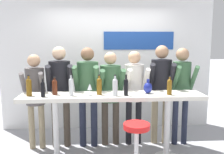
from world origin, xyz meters
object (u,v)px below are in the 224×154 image
at_px(wine_bottle_0, 71,86).
at_px(wine_bottle_5, 99,85).
at_px(wine_bottle_7, 115,86).
at_px(wine_bottle_6, 29,86).
at_px(person_far_left, 35,91).
at_px(person_center_right, 134,87).
at_px(person_center, 110,88).
at_px(wine_bottle_3, 43,89).
at_px(person_far_right, 181,85).
at_px(wine_bottle_2, 55,86).
at_px(person_center_left, 88,86).
at_px(tasting_table, 112,105).
at_px(decorative_vase, 148,88).
at_px(wine_glass_0, 90,87).
at_px(person_right, 161,83).
at_px(wine_bottle_4, 126,86).
at_px(bar_stool, 136,143).
at_px(person_left, 60,86).
at_px(wine_bottle_1, 169,86).

xyz_separation_m(wine_bottle_0, wine_bottle_5, (0.41, 0.06, -0.01)).
bearing_deg(wine_bottle_7, wine_bottle_6, 176.06).
distance_m(person_far_left, person_center_right, 1.67).
relative_size(person_center, wine_bottle_3, 6.11).
bearing_deg(person_far_right, wine_bottle_5, -159.65).
xyz_separation_m(wine_bottle_3, wine_bottle_6, (-0.22, 0.09, 0.02)).
bearing_deg(wine_bottle_0, wine_bottle_7, -4.21).
relative_size(person_center, wine_bottle_2, 6.17).
distance_m(wine_bottle_3, wine_bottle_5, 0.81).
xyz_separation_m(person_center_left, wine_bottle_7, (0.41, -0.63, 0.11)).
distance_m(tasting_table, wine_bottle_5, 0.36).
height_order(person_center_right, wine_bottle_7, person_center_right).
bearing_deg(wine_bottle_3, decorative_vase, 5.14).
bearing_deg(person_center_right, wine_glass_0, -146.61).
relative_size(person_far_right, wine_bottle_5, 5.68).
relative_size(tasting_table, wine_bottle_6, 8.86).
relative_size(person_center_left, wine_bottle_5, 5.72).
height_order(tasting_table, person_right, person_right).
xyz_separation_m(wine_bottle_2, wine_bottle_7, (0.89, -0.15, 0.02)).
bearing_deg(wine_bottle_2, wine_bottle_4, -7.41).
xyz_separation_m(person_far_left, wine_bottle_0, (0.65, -0.54, 0.17)).
distance_m(person_far_left, wine_bottle_3, 0.66).
relative_size(bar_stool, person_center_left, 0.45).
relative_size(wine_glass_0, decorative_vase, 0.80).
xyz_separation_m(person_left, wine_bottle_0, (0.24, -0.59, 0.10)).
relative_size(wine_bottle_0, wine_bottle_3, 1.20).
xyz_separation_m(person_far_left, wine_bottle_1, (2.09, -0.56, 0.15)).
bearing_deg(wine_bottle_1, wine_glass_0, 179.07).
relative_size(tasting_table, decorative_vase, 12.46).
height_order(tasting_table, person_far_right, person_far_right).
bearing_deg(wine_bottle_7, wine_bottle_4, 4.37).
xyz_separation_m(person_far_right, decorative_vase, (-0.69, -0.47, 0.05)).
bearing_deg(wine_bottle_4, wine_bottle_2, 172.59).
bearing_deg(person_center, bar_stool, -81.85).
bearing_deg(wine_bottle_4, wine_bottle_5, 166.83).
bearing_deg(wine_bottle_3, wine_bottle_2, 47.05).
xyz_separation_m(wine_bottle_1, wine_bottle_2, (-1.70, 0.12, -0.00)).
distance_m(person_left, wine_bottle_7, 1.09).
relative_size(wine_bottle_5, wine_glass_0, 1.69).
height_order(wine_bottle_2, wine_bottle_6, wine_bottle_6).
distance_m(person_left, person_center, 0.86).
distance_m(wine_bottle_0, wine_bottle_1, 1.45).
distance_m(person_far_left, wine_bottle_7, 1.42).
bearing_deg(person_right, wine_bottle_7, -132.28).
height_order(person_far_right, wine_bottle_5, person_far_right).
distance_m(person_center_left, wine_bottle_3, 0.89).
bearing_deg(person_far_left, person_center_right, -0.40).
distance_m(person_center_left, wine_bottle_2, 0.68).
height_order(person_center_left, wine_bottle_2, person_center_left).
xyz_separation_m(wine_bottle_1, wine_glass_0, (-1.18, 0.02, -0.00)).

